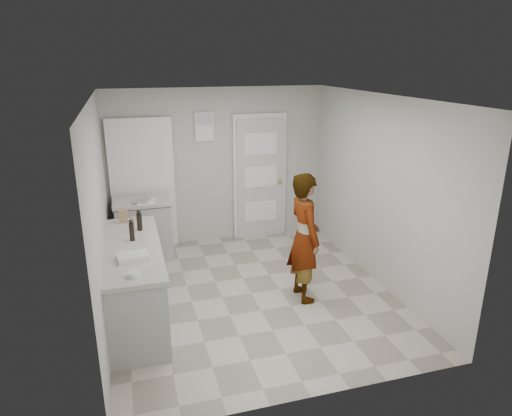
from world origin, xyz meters
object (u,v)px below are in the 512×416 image
object	(u,v)px
oil_cruet_a	(139,220)
baking_dish	(133,257)
cake_mix_box	(123,216)
oil_cruet_b	(132,230)
spice_jar	(133,220)
person	(304,237)
egg_bowl	(134,274)

from	to	relation	value
oil_cruet_a	baking_dish	size ratio (longest dim) A/B	0.76
cake_mix_box	oil_cruet_a	bearing A→B (deg)	-65.76
oil_cruet_b	spice_jar	bearing A→B (deg)	87.07
spice_jar	oil_cruet_a	world-z (taller)	oil_cruet_a
oil_cruet_b	baking_dish	world-z (taller)	oil_cruet_b
person	oil_cruet_b	xyz separation A→B (m)	(-2.04, 0.23, 0.23)
spice_jar	oil_cruet_a	distance (m)	0.30
person	spice_jar	xyz separation A→B (m)	(-2.01, 0.83, 0.15)
person	baking_dish	xyz separation A→B (m)	(-2.05, -0.31, 0.13)
cake_mix_box	baking_dish	distance (m)	1.19
person	baking_dish	bearing A→B (deg)	96.52
oil_cruet_a	baking_dish	xyz separation A→B (m)	(-0.11, -0.85, -0.10)
cake_mix_box	oil_cruet_a	world-z (taller)	oil_cruet_a
person	oil_cruet_a	xyz separation A→B (m)	(-1.94, 0.55, 0.23)
person	oil_cruet_a	size ratio (longest dim) A/B	6.26
cake_mix_box	egg_bowl	size ratio (longest dim) A/B	1.43
person	oil_cruet_a	distance (m)	2.03
person	egg_bowl	bearing A→B (deg)	107.17
person	spice_jar	distance (m)	2.18
spice_jar	oil_cruet_b	world-z (taller)	oil_cruet_b
egg_bowl	cake_mix_box	bearing A→B (deg)	92.50
oil_cruet_a	egg_bowl	distance (m)	1.27
cake_mix_box	oil_cruet_b	bearing A→B (deg)	-87.63
oil_cruet_b	cake_mix_box	bearing A→B (deg)	97.72
person	oil_cruet_a	bearing A→B (deg)	72.25
cake_mix_box	oil_cruet_a	size ratio (longest dim) A/B	0.66
person	baking_dish	world-z (taller)	person
spice_jar	egg_bowl	size ratio (longest dim) A/B	0.69
spice_jar	baking_dish	xyz separation A→B (m)	(-0.04, -1.14, -0.02)
cake_mix_box	spice_jar	size ratio (longest dim) A/B	2.08
oil_cruet_a	oil_cruet_b	bearing A→B (deg)	-107.07
oil_cruet_a	egg_bowl	xyz separation A→B (m)	(-0.12, -1.26, -0.10)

